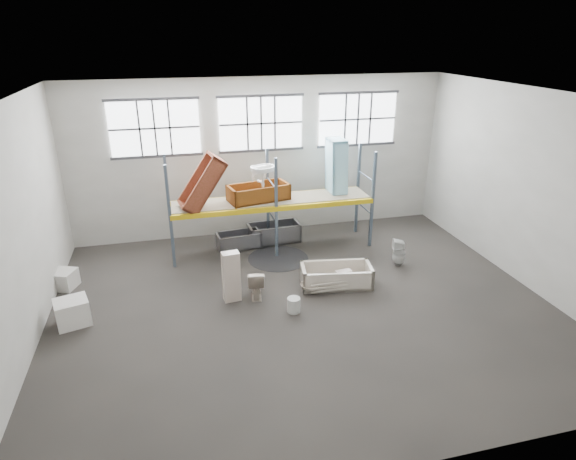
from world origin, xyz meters
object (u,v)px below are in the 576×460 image
object	(u,v)px
bathtub_beige	(336,276)
steel_tub_left	(239,240)
toilet_beige	(256,283)
steel_tub_right	(274,233)
toilet_white	(399,252)
blue_tub_upright	(336,167)
cistern_tall	(231,277)
rust_tub_flat	(258,193)
bucket	(294,305)
carton_near	(72,312)

from	to	relation	value
bathtub_beige	steel_tub_left	distance (m)	3.70
toilet_beige	steel_tub_right	bearing A→B (deg)	-101.02
toilet_white	blue_tub_upright	bearing A→B (deg)	-139.23
cistern_tall	steel_tub_right	world-z (taller)	cistern_tall
rust_tub_flat	bucket	world-z (taller)	rust_tub_flat
cistern_tall	steel_tub_right	bearing A→B (deg)	55.55
toilet_white	rust_tub_flat	size ratio (longest dim) A/B	0.45
carton_near	steel_tub_left	bearing A→B (deg)	37.03
bucket	carton_near	world-z (taller)	carton_near
bucket	carton_near	size ratio (longest dim) A/B	0.51
cistern_tall	blue_tub_upright	size ratio (longest dim) A/B	0.76
steel_tub_left	rust_tub_flat	bearing A→B (deg)	-21.96
bathtub_beige	steel_tub_left	bearing A→B (deg)	134.81
bathtub_beige	rust_tub_flat	world-z (taller)	rust_tub_flat
blue_tub_upright	bucket	bearing A→B (deg)	-121.04
blue_tub_upright	toilet_beige	bearing A→B (deg)	-135.96
cistern_tall	steel_tub_left	world-z (taller)	cistern_tall
cistern_tall	toilet_white	size ratio (longest dim) A/B	1.64
bathtub_beige	toilet_white	world-z (taller)	toilet_white
rust_tub_flat	blue_tub_upright	xyz separation A→B (m)	(2.49, 0.22, 0.57)
rust_tub_flat	blue_tub_upright	size ratio (longest dim) A/B	1.03
cistern_tall	bucket	distance (m)	1.70
toilet_beige	blue_tub_upright	world-z (taller)	blue_tub_upright
toilet_white	bucket	size ratio (longest dim) A/B	2.17
cistern_tall	rust_tub_flat	xyz separation A→B (m)	(1.26, 2.85, 1.17)
toilet_white	bucket	bearing A→B (deg)	-50.70
cistern_tall	steel_tub_left	distance (m)	3.19
toilet_beige	steel_tub_right	distance (m)	3.46
rust_tub_flat	carton_near	distance (m)	6.00
steel_tub_left	rust_tub_flat	xyz separation A→B (m)	(0.62, -0.25, 1.58)
bathtub_beige	toilet_beige	xyz separation A→B (m)	(-2.17, -0.05, 0.11)
steel_tub_left	cistern_tall	bearing A→B (deg)	-101.73
toilet_white	steel_tub_right	world-z (taller)	toilet_white
bucket	toilet_white	bearing A→B (deg)	25.17
steel_tub_left	blue_tub_upright	distance (m)	3.78
bathtub_beige	blue_tub_upright	bearing A→B (deg)	81.42
bucket	carton_near	distance (m)	5.11
cistern_tall	toilet_white	xyz separation A→B (m)	(4.91, 0.75, -0.25)
toilet_white	steel_tub_left	distance (m)	4.87
bathtub_beige	bucket	distance (m)	1.75
steel_tub_right	blue_tub_upright	bearing A→B (deg)	-6.39
toilet_white	steel_tub_right	xyz separation A→B (m)	(-3.11, 2.53, -0.10)
bucket	rust_tub_flat	bearing A→B (deg)	91.47
toilet_beige	carton_near	distance (m)	4.32
steel_tub_right	rust_tub_flat	size ratio (longest dim) A/B	0.91
toilet_white	blue_tub_upright	size ratio (longest dim) A/B	0.46
toilet_beige	steel_tub_left	bearing A→B (deg)	-81.42
steel_tub_right	bucket	bearing A→B (deg)	-96.11
blue_tub_upright	bucket	xyz separation A→B (m)	(-2.40, -3.98, -2.21)
blue_tub_upright	rust_tub_flat	bearing A→B (deg)	-175.06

